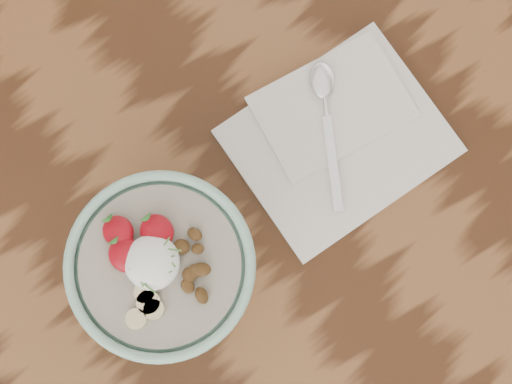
# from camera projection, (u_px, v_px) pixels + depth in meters

# --- Properties ---
(table) EXTENTS (1.60, 0.90, 0.75)m
(table) POSITION_uv_depth(u_px,v_px,m) (171.00, 344.00, 0.89)
(table) COLOR #381D0E
(table) RESTS_ON ground
(breakfast_bowl) EXTENTS (0.19, 0.19, 0.13)m
(breakfast_bowl) POSITION_uv_depth(u_px,v_px,m) (164.00, 266.00, 0.75)
(breakfast_bowl) COLOR #8EBFAA
(breakfast_bowl) RESTS_ON table
(napkin) EXTENTS (0.24, 0.21, 0.01)m
(napkin) POSITION_uv_depth(u_px,v_px,m) (337.00, 134.00, 0.82)
(napkin) COLOR silver
(napkin) RESTS_ON table
(spoon) EXTENTS (0.11, 0.16, 0.01)m
(spoon) POSITION_uv_depth(u_px,v_px,m) (325.00, 101.00, 0.82)
(spoon) COLOR silver
(spoon) RESTS_ON napkin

